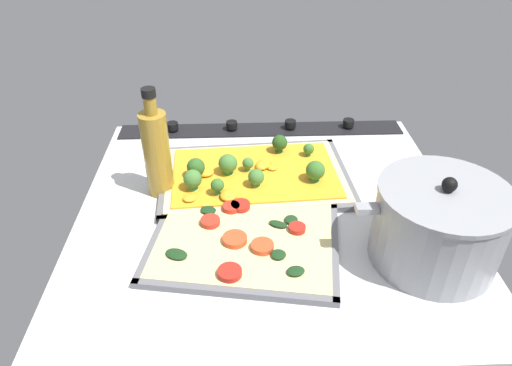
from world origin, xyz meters
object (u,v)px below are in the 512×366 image
(baking_tray_front, at_px, (255,178))
(baking_tray_back, at_px, (245,241))
(oil_bottle, at_px, (157,152))
(cooking_pot, at_px, (438,225))
(veggie_pizza_back, at_px, (244,238))
(broccoli_pizza, at_px, (253,173))

(baking_tray_front, distance_m, baking_tray_back, 0.20)
(baking_tray_front, height_order, oil_bottle, oil_bottle)
(cooking_pot, relative_size, oil_bottle, 1.24)
(baking_tray_front, distance_m, veggie_pizza_back, 0.20)
(baking_tray_front, height_order, cooking_pot, cooking_pot)
(baking_tray_front, bearing_deg, cooking_pot, 139.66)
(baking_tray_back, xyz_separation_m, oil_bottle, (0.17, -0.17, 0.09))
(broccoli_pizza, xyz_separation_m, veggie_pizza_back, (0.02, 0.20, -0.01))
(baking_tray_front, relative_size, baking_tray_back, 1.13)
(broccoli_pizza, bearing_deg, oil_bottle, 9.61)
(broccoli_pizza, bearing_deg, veggie_pizza_back, 83.97)
(baking_tray_back, relative_size, oil_bottle, 1.62)
(broccoli_pizza, height_order, baking_tray_back, broccoli_pizza)
(baking_tray_back, bearing_deg, oil_bottle, -44.56)
(baking_tray_back, height_order, veggie_pizza_back, veggie_pizza_back)
(baking_tray_back, bearing_deg, baking_tray_front, -97.18)
(veggie_pizza_back, relative_size, oil_bottle, 1.50)
(broccoli_pizza, xyz_separation_m, cooking_pot, (-0.30, 0.25, 0.05))
(veggie_pizza_back, bearing_deg, baking_tray_back, 142.22)
(oil_bottle, bearing_deg, baking_tray_front, -169.39)
(veggie_pizza_back, height_order, oil_bottle, oil_bottle)
(broccoli_pizza, distance_m, oil_bottle, 0.21)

